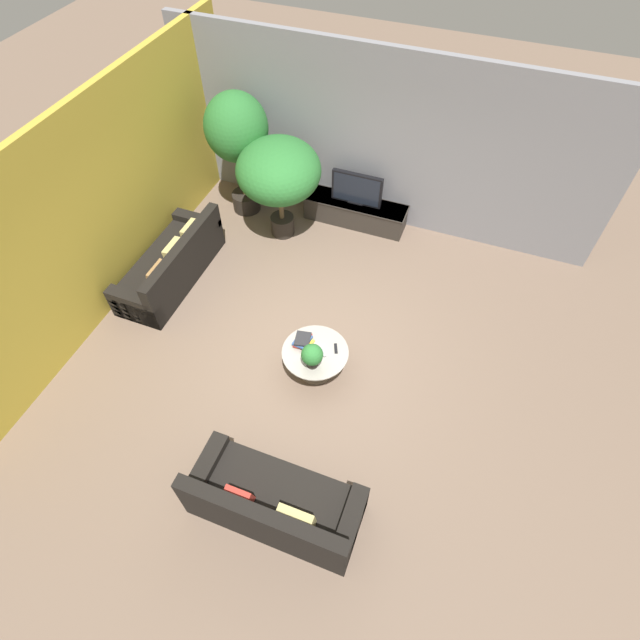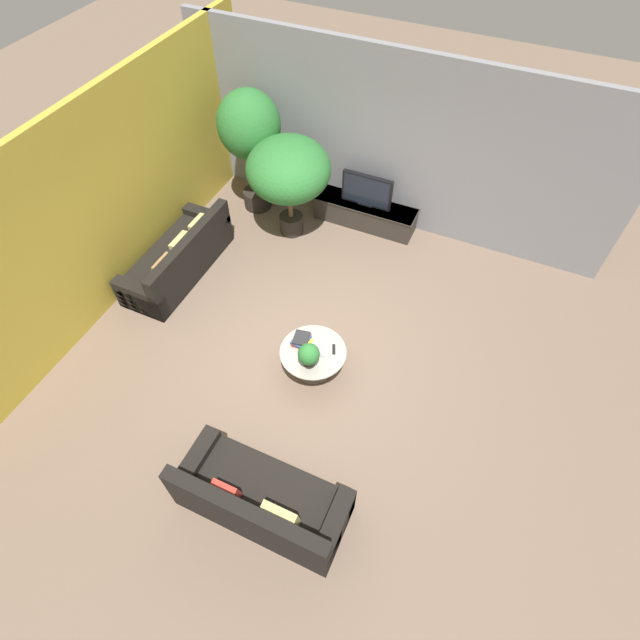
{
  "view_description": "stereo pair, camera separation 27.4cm",
  "coord_description": "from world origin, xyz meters",
  "px_view_note": "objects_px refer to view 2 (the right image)",
  "views": [
    {
      "loc": [
        1.67,
        -3.97,
        6.01
      ],
      "look_at": [
        0.11,
        0.13,
        0.55
      ],
      "focal_mm": 28.0,
      "sensor_mm": 36.0,
      "label": 1
    },
    {
      "loc": [
        1.92,
        -3.87,
        6.01
      ],
      "look_at": [
        0.11,
        0.13,
        0.55
      ],
      "focal_mm": 28.0,
      "sensor_mm": 36.0,
      "label": 2
    }
  ],
  "objects_px": {
    "television": "(367,191)",
    "couch_near_entry": "(261,501)",
    "potted_palm_tall": "(249,130)",
    "potted_plant_tabletop": "(309,355)",
    "media_console": "(365,213)",
    "coffee_table": "(313,357)",
    "couch_by_wall": "(179,259)",
    "potted_palm_corner": "(288,171)"
  },
  "relations": [
    {
      "from": "television",
      "to": "couch_near_entry",
      "type": "distance_m",
      "value": 5.38
    },
    {
      "from": "potted_palm_tall",
      "to": "potted_plant_tabletop",
      "type": "xyz_separation_m",
      "value": [
        2.55,
        -3.15,
        -0.87
      ]
    },
    {
      "from": "potted_plant_tabletop",
      "to": "television",
      "type": "bearing_deg",
      "value": 98.74
    },
    {
      "from": "television",
      "to": "media_console",
      "type": "bearing_deg",
      "value": 90.0
    },
    {
      "from": "potted_palm_tall",
      "to": "potted_plant_tabletop",
      "type": "distance_m",
      "value": 4.15
    },
    {
      "from": "coffee_table",
      "to": "couch_by_wall",
      "type": "distance_m",
      "value": 2.96
    },
    {
      "from": "television",
      "to": "couch_near_entry",
      "type": "height_order",
      "value": "television"
    },
    {
      "from": "television",
      "to": "couch_near_entry",
      "type": "bearing_deg",
      "value": -81.65
    },
    {
      "from": "potted_plant_tabletop",
      "to": "coffee_table",
      "type": "bearing_deg",
      "value": 100.92
    },
    {
      "from": "couch_near_entry",
      "to": "potted_palm_tall",
      "type": "distance_m",
      "value": 5.83
    },
    {
      "from": "couch_near_entry",
      "to": "potted_palm_corner",
      "type": "relative_size",
      "value": 1.1
    },
    {
      "from": "media_console",
      "to": "potted_palm_tall",
      "type": "distance_m",
      "value": 2.43
    },
    {
      "from": "television",
      "to": "potted_plant_tabletop",
      "type": "relative_size",
      "value": 2.33
    },
    {
      "from": "media_console",
      "to": "coffee_table",
      "type": "bearing_deg",
      "value": -81.41
    },
    {
      "from": "coffee_table",
      "to": "potted_palm_tall",
      "type": "relative_size",
      "value": 0.41
    },
    {
      "from": "couch_by_wall",
      "to": "couch_near_entry",
      "type": "xyz_separation_m",
      "value": [
        3.11,
        -2.91,
        -0.01
      ]
    },
    {
      "from": "media_console",
      "to": "potted_plant_tabletop",
      "type": "bearing_deg",
      "value": -81.26
    },
    {
      "from": "television",
      "to": "potted_palm_corner",
      "type": "distance_m",
      "value": 1.44
    },
    {
      "from": "media_console",
      "to": "potted_palm_corner",
      "type": "distance_m",
      "value": 1.69
    },
    {
      "from": "media_console",
      "to": "television",
      "type": "bearing_deg",
      "value": -90.0
    },
    {
      "from": "television",
      "to": "potted_plant_tabletop",
      "type": "height_order",
      "value": "television"
    },
    {
      "from": "media_console",
      "to": "potted_plant_tabletop",
      "type": "height_order",
      "value": "potted_plant_tabletop"
    },
    {
      "from": "coffee_table",
      "to": "potted_palm_corner",
      "type": "relative_size",
      "value": 0.51
    },
    {
      "from": "coffee_table",
      "to": "potted_palm_corner",
      "type": "bearing_deg",
      "value": 122.29
    },
    {
      "from": "media_console",
      "to": "potted_plant_tabletop",
      "type": "distance_m",
      "value": 3.56
    },
    {
      "from": "television",
      "to": "potted_palm_tall",
      "type": "distance_m",
      "value": 2.2
    },
    {
      "from": "media_console",
      "to": "potted_palm_corner",
      "type": "height_order",
      "value": "potted_palm_corner"
    },
    {
      "from": "potted_palm_corner",
      "to": "television",
      "type": "bearing_deg",
      "value": 33.44
    },
    {
      "from": "media_console",
      "to": "couch_near_entry",
      "type": "relative_size",
      "value": 0.95
    },
    {
      "from": "television",
      "to": "coffee_table",
      "type": "bearing_deg",
      "value": -81.4
    },
    {
      "from": "couch_near_entry",
      "to": "television",
      "type": "bearing_deg",
      "value": -81.65
    },
    {
      "from": "couch_by_wall",
      "to": "potted_plant_tabletop",
      "type": "relative_size",
      "value": 5.5
    },
    {
      "from": "media_console",
      "to": "potted_palm_tall",
      "type": "height_order",
      "value": "potted_palm_tall"
    },
    {
      "from": "potted_palm_tall",
      "to": "potted_plant_tabletop",
      "type": "bearing_deg",
      "value": -50.99
    },
    {
      "from": "couch_by_wall",
      "to": "potted_palm_corner",
      "type": "bearing_deg",
      "value": 143.9
    },
    {
      "from": "coffee_table",
      "to": "media_console",
      "type": "bearing_deg",
      "value": 98.59
    },
    {
      "from": "potted_palm_tall",
      "to": "television",
      "type": "bearing_deg",
      "value": 9.66
    },
    {
      "from": "couch_near_entry",
      "to": "potted_plant_tabletop",
      "type": "relative_size",
      "value": 5.11
    },
    {
      "from": "couch_by_wall",
      "to": "coffee_table",
      "type": "bearing_deg",
      "value": 72.69
    },
    {
      "from": "couch_near_entry",
      "to": "coffee_table",
      "type": "bearing_deg",
      "value": -82.04
    },
    {
      "from": "media_console",
      "to": "potted_palm_corner",
      "type": "xyz_separation_m",
      "value": [
        -1.11,
        -0.74,
        1.03
      ]
    },
    {
      "from": "media_console",
      "to": "television",
      "type": "xyz_separation_m",
      "value": [
        -0.0,
        -0.0,
        0.5
      ]
    }
  ]
}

